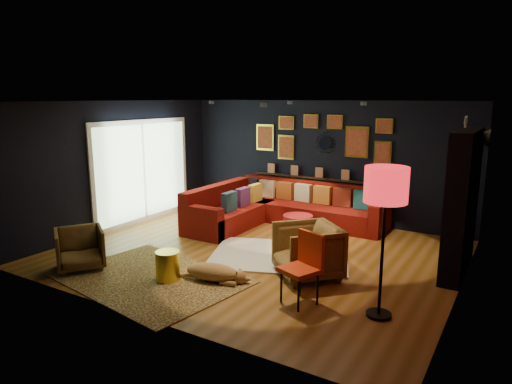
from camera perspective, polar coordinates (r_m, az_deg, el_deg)
The scene contains 20 objects.
floor at distance 8.01m, azimuth 0.04°, elevation -7.66°, with size 6.50×6.50×0.00m, color #925B2B.
room_walls at distance 7.63m, azimuth 0.04°, elevation 3.69°, with size 6.50×6.50×6.50m.
sectional at distance 9.72m, azimuth 2.45°, elevation -2.19°, with size 3.41×2.69×0.86m.
ledge at distance 10.10m, azimuth 7.92°, elevation 1.71°, with size 3.20×0.12×0.04m, color black.
gallery_wall at distance 10.02m, azimuth 8.08°, elevation 6.75°, with size 3.15×0.04×1.02m.
sunburst_mirror at distance 9.99m, azimuth 8.67°, elevation 6.10°, with size 0.47×0.16×0.47m.
fireplace at distance 7.60m, azimuth 24.25°, elevation -1.79°, with size 0.31×1.60×2.20m.
deer_head at distance 7.93m, azimuth 25.68°, elevation 6.17°, with size 0.50×0.28×0.45m.
sliding_door at distance 10.15m, azimuth -13.90°, elevation 2.56°, with size 0.06×2.80×2.20m.
ceiling_spots at distance 8.25m, azimuth 2.97°, elevation 11.02°, with size 3.30×2.50×0.06m.
shag_rug at distance 7.87m, azimuth 2.94°, elevation -7.92°, with size 2.28×1.66×0.03m, color white.
leopard_rug at distance 7.11m, azimuth -12.98°, elevation -10.51°, with size 2.67×1.91×0.02m, color #DBAE5F.
coffee_table at distance 7.54m, azimuth 6.30°, elevation -6.37°, with size 0.88×0.76×0.37m.
pouf at distance 8.96m, azimuth 5.23°, elevation -4.10°, with size 0.58×0.58×0.38m, color #A51B1D.
armchair_left at distance 7.73m, azimuth -21.17°, elevation -6.41°, with size 0.70×0.65×0.72m, color #A77835.
armchair_right at distance 6.91m, azimuth 6.46°, elevation -7.03°, with size 0.87×0.81×0.89m, color #A77835.
gold_stool at distance 6.93m, azimuth -10.95°, elevation -9.07°, with size 0.36×0.36×0.45m, color gold.
orange_chair at distance 6.05m, azimuth 6.07°, elevation -8.69°, with size 0.58×0.58×0.95m.
floor_lamp at distance 5.56m, azimuth 15.93°, elevation 0.16°, with size 0.51×0.51×1.88m.
dog at distance 6.83m, azimuth -5.48°, elevation -9.54°, with size 1.11×0.55×0.35m, color #A56D42, non-canonical shape.
Camera 1 is at (3.90, -6.47, 2.67)m, focal length 32.00 mm.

